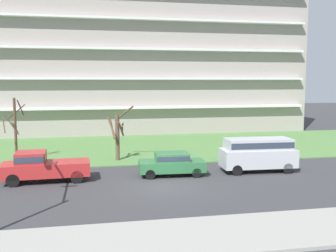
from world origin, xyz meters
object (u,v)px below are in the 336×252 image
(tree_left, at_px, (118,134))
(sedan_green_center_right, at_px, (172,163))
(pickup_red_near_left, at_px, (42,166))
(tree_far_left, at_px, (15,128))
(van_silver_center_left, at_px, (258,152))

(tree_left, relative_size, sedan_green_center_right, 0.98)
(pickup_red_near_left, bearing_deg, sedan_green_center_right, 177.86)
(tree_left, relative_size, pickup_red_near_left, 0.81)
(tree_left, xyz_separation_m, pickup_red_near_left, (-5.14, -5.61, -1.19))
(tree_far_left, distance_m, sedan_green_center_right, 12.99)
(tree_far_left, xyz_separation_m, van_silver_center_left, (17.31, -6.44, -1.36))
(tree_far_left, bearing_deg, sedan_green_center_right, -30.07)
(tree_left, xyz_separation_m, sedan_green_center_right, (3.24, -5.60, -1.33))
(tree_left, bearing_deg, tree_far_left, 173.93)
(tree_left, distance_m, sedan_green_center_right, 6.61)
(tree_left, bearing_deg, van_silver_center_left, -30.70)
(tree_far_left, bearing_deg, van_silver_center_left, -20.40)
(tree_far_left, distance_m, tree_left, 7.94)
(tree_left, xyz_separation_m, van_silver_center_left, (9.43, -5.60, -0.81))
(tree_far_left, relative_size, pickup_red_near_left, 0.93)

